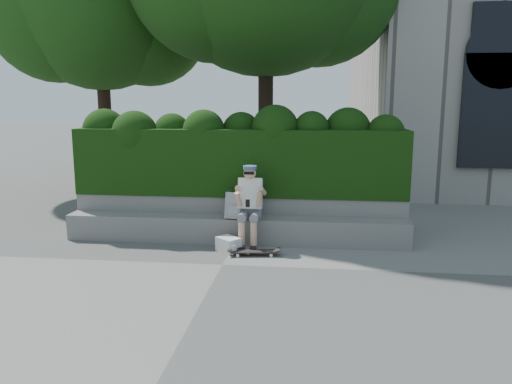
# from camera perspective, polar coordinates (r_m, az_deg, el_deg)

# --- Properties ---
(ground) EXTENTS (80.00, 80.00, 0.00)m
(ground) POSITION_cam_1_polar(r_m,az_deg,el_deg) (7.67, -3.86, -8.30)
(ground) COLOR slate
(ground) RESTS_ON ground
(bench_ledge) EXTENTS (6.00, 0.45, 0.45)m
(bench_ledge) POSITION_cam_1_polar(r_m,az_deg,el_deg) (8.78, -2.41, -4.31)
(bench_ledge) COLOR gray
(bench_ledge) RESTS_ON ground
(planter_wall) EXTENTS (6.00, 0.50, 0.75)m
(planter_wall) POSITION_cam_1_polar(r_m,az_deg,el_deg) (9.20, -1.96, -2.65)
(planter_wall) COLOR gray
(planter_wall) RESTS_ON ground
(hedge) EXTENTS (6.00, 1.00, 1.20)m
(hedge) POSITION_cam_1_polar(r_m,az_deg,el_deg) (9.25, -1.80, 3.55)
(hedge) COLOR black
(hedge) RESTS_ON planter_wall
(tree_right) EXTENTS (4.64, 4.64, 7.35)m
(tree_right) POSITION_cam_1_polar(r_m,az_deg,el_deg) (14.48, -17.52, 20.17)
(tree_right) COLOR black
(tree_right) RESTS_ON ground
(person) EXTENTS (0.40, 0.76, 1.38)m
(person) POSITION_cam_1_polar(r_m,az_deg,el_deg) (8.45, -0.70, -1.22)
(person) COLOR slate
(person) RESTS_ON ground
(skateboard) EXTENTS (0.78, 0.29, 0.08)m
(skateboard) POSITION_cam_1_polar(r_m,az_deg,el_deg) (8.07, -0.20, -6.82)
(skateboard) COLOR black
(skateboard) RESTS_ON ground
(backpack_plaid) EXTENTS (0.33, 0.22, 0.45)m
(backpack_plaid) POSITION_cam_1_polar(r_m,az_deg,el_deg) (8.58, -2.42, -1.56)
(backpack_plaid) COLOR #BABBC0
(backpack_plaid) RESTS_ON bench_ledge
(backpack_ground) EXTENTS (0.46, 0.44, 0.24)m
(backpack_ground) POSITION_cam_1_polar(r_m,az_deg,el_deg) (8.26, -3.17, -6.03)
(backpack_ground) COLOR silver
(backpack_ground) RESTS_ON ground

